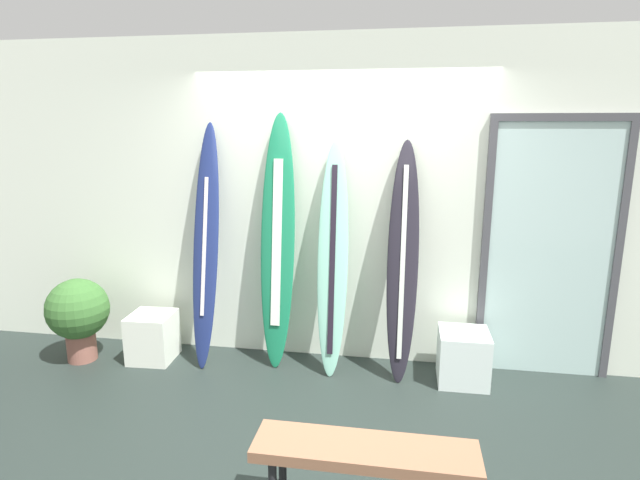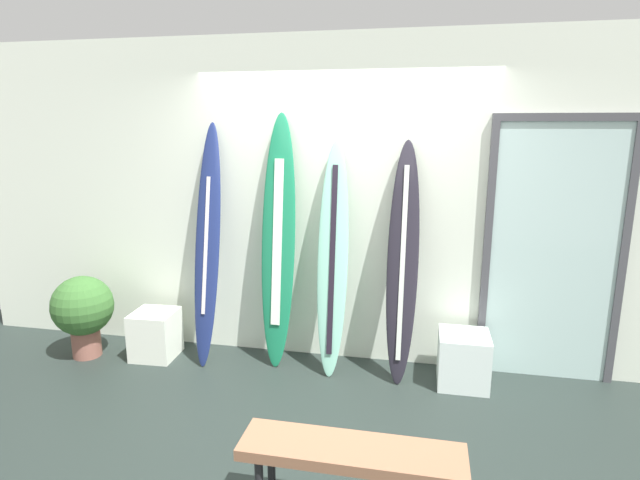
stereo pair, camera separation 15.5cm
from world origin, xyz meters
name	(u,v)px [view 1 (the left image)]	position (x,y,z in m)	size (l,w,h in m)	color
ground	(317,433)	(0.00, 0.00, -0.02)	(8.00, 8.00, 0.04)	#212A27
wall_back	(342,202)	(0.00, 1.30, 1.40)	(7.20, 0.20, 2.80)	silver
surfboard_navy	(206,247)	(-1.13, 0.93, 1.05)	(0.25, 0.47, 2.09)	navy
surfboard_emerald	(278,243)	(-0.51, 1.00, 1.08)	(0.32, 0.36, 2.17)	#19794F
surfboard_seafoam	(333,262)	(-0.03, 0.96, 0.95)	(0.27, 0.43, 1.94)	#85CBB1
surfboard_charcoal	(403,262)	(0.54, 0.96, 0.98)	(0.26, 0.45, 1.95)	black
display_block_left	(153,337)	(-1.64, 0.85, 0.21)	(0.39, 0.39, 0.43)	white
display_block_center	(463,357)	(1.06, 0.89, 0.21)	(0.40, 0.40, 0.43)	white
glass_door	(550,246)	(1.72, 1.18, 1.11)	(1.08, 0.06, 2.15)	silver
potted_plant	(78,312)	(-2.27, 0.74, 0.45)	(0.53, 0.53, 0.75)	#8A5649
bench	(365,457)	(0.39, -0.82, 0.42)	(1.14, 0.30, 0.49)	#8B5D43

